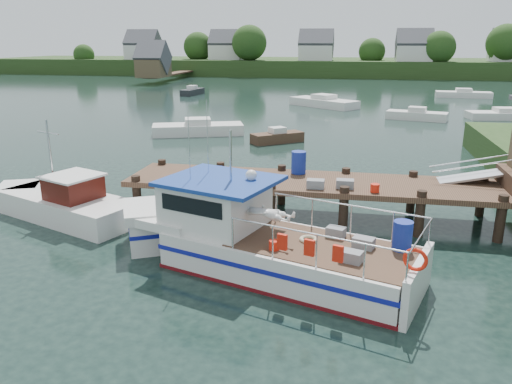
% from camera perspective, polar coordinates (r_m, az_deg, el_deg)
% --- Properties ---
extents(ground_plane, '(160.00, 160.00, 0.00)m').
position_cam_1_polar(ground_plane, '(18.85, 3.86, -2.65)').
color(ground_plane, black).
extents(far_shore, '(140.00, 42.55, 9.22)m').
position_cam_1_polar(far_shore, '(100.12, 10.02, 14.24)').
color(far_shore, '#27401A').
rests_on(far_shore, ground).
extents(dock, '(16.60, 3.00, 4.78)m').
position_cam_1_polar(dock, '(18.63, 24.31, 2.82)').
color(dock, '#4A3223').
rests_on(dock, ground).
extents(lobster_boat, '(9.59, 5.25, 4.68)m').
position_cam_1_polar(lobster_boat, '(14.36, -0.53, -5.38)').
color(lobster_boat, silver).
rests_on(lobster_boat, ground).
extents(work_boat, '(6.73, 4.11, 3.61)m').
position_cam_1_polar(work_boat, '(19.77, -21.27, -1.11)').
color(work_boat, silver).
rests_on(work_boat, ground).
extents(moored_rowboat, '(3.40, 3.02, 0.99)m').
position_cam_1_polar(moored_rowboat, '(32.36, 2.45, 6.32)').
color(moored_rowboat, '#4A3223').
rests_on(moored_rowboat, ground).
extents(moored_far, '(6.22, 2.46, 1.04)m').
position_cam_1_polar(moored_far, '(63.67, 22.62, 10.30)').
color(moored_far, silver).
rests_on(moored_far, ground).
extents(moored_a, '(6.58, 4.07, 1.15)m').
position_cam_1_polar(moored_a, '(35.35, -6.65, 7.22)').
color(moored_a, silver).
rests_on(moored_a, ground).
extents(moored_b, '(5.09, 2.84, 1.07)m').
position_cam_1_polar(moored_b, '(43.96, 17.90, 8.37)').
color(moored_b, silver).
rests_on(moored_b, ground).
extents(moored_c, '(6.32, 2.97, 0.96)m').
position_cam_1_polar(moored_c, '(47.13, 26.57, 7.89)').
color(moored_c, silver).
rests_on(moored_c, ground).
extents(moored_d, '(7.20, 6.34, 1.22)m').
position_cam_1_polar(moored_d, '(50.84, 7.74, 10.14)').
color(moored_d, silver).
rests_on(moored_d, ground).
extents(moored_e, '(1.95, 4.21, 1.12)m').
position_cam_1_polar(moored_e, '(62.27, -7.28, 11.34)').
color(moored_e, black).
rests_on(moored_e, ground).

